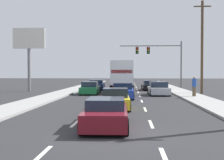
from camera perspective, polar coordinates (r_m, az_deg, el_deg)
ground_plane at (r=35.68m, az=2.40°, el=-2.13°), size 140.00×140.00×0.00m
sidewalk_right at (r=31.21m, az=14.21°, el=-2.58°), size 2.48×80.00×0.14m
sidewalk_left at (r=31.52m, az=-9.70°, el=-2.51°), size 2.48×80.00×0.14m
lane_markings at (r=32.77m, az=2.29°, el=-2.45°), size 3.54×62.00×0.01m
car_navy at (r=37.49m, az=-3.12°, el=-1.02°), size 2.08×4.65×1.29m
car_green at (r=30.06m, az=-4.38°, el=-1.68°), size 1.90×4.64×1.32m
box_truck at (r=33.41m, az=1.95°, el=1.09°), size 2.81×8.79×3.53m
car_blue at (r=25.17m, az=2.20°, el=-2.27°), size 1.97×4.61×1.37m
car_yellow at (r=18.04m, az=0.68°, el=-3.92°), size 1.97×4.21×1.30m
car_maroon at (r=12.05m, az=-1.19°, el=-6.73°), size 1.94×4.40×1.22m
car_black at (r=36.69m, az=7.58°, el=-1.16°), size 2.04×4.27×1.25m
car_silver at (r=29.08m, az=9.30°, el=-1.79°), size 2.05×4.10×1.34m
traffic_signal_mast at (r=40.99m, az=8.66°, el=5.21°), size 8.77×0.69×6.67m
utility_pole_mid at (r=32.14m, az=17.56°, el=6.50°), size 1.80×0.28×9.92m
roadside_billboard at (r=35.83m, az=-16.28°, el=6.47°), size 3.91×0.36×7.61m
pedestrian_near_corner at (r=26.75m, az=16.13°, el=-1.18°), size 0.38×0.38×1.81m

